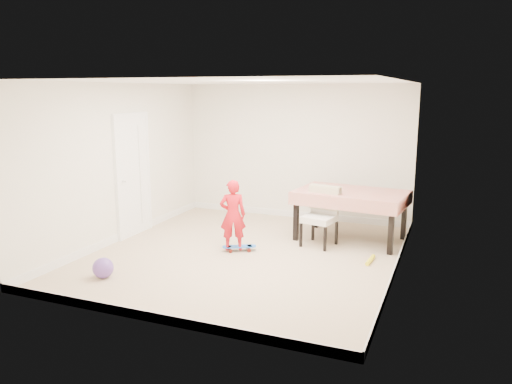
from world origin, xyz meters
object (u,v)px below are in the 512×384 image
at_px(balloon, 103,268).
at_px(child, 233,217).
at_px(dining_chair, 319,217).
at_px(skateboard, 239,248).
at_px(dining_table, 350,216).

bearing_deg(balloon, child, 55.50).
xyz_separation_m(dining_chair, balloon, (-2.32, -2.48, -0.34)).
height_order(dining_chair, skateboard, dining_chair).
bearing_deg(child, balloon, 29.21).
distance_m(dining_table, skateboard, 1.98).
height_order(dining_chair, child, child).
distance_m(dining_table, child, 2.05).
relative_size(dining_chair, skateboard, 1.80).
bearing_deg(skateboard, dining_table, 11.29).
xyz_separation_m(skateboard, balloon, (-1.24, -1.73, 0.10)).
relative_size(dining_table, balloon, 6.34).
xyz_separation_m(dining_chair, child, (-1.17, -0.80, 0.07)).
bearing_deg(dining_chair, skateboard, -134.20).
xyz_separation_m(dining_table, skateboard, (-1.49, -1.25, -0.38)).
height_order(dining_table, skateboard, dining_table).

